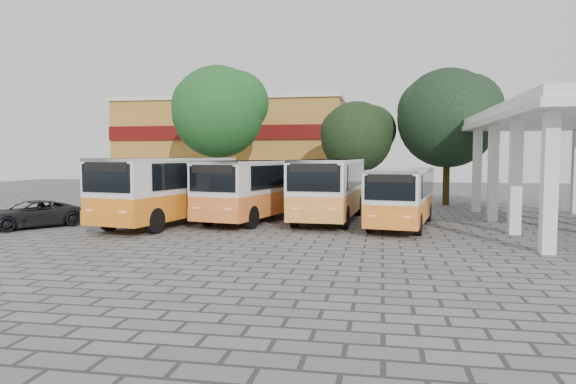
% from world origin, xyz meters
% --- Properties ---
extents(ground, '(90.00, 90.00, 0.00)m').
position_xyz_m(ground, '(0.00, 0.00, 0.00)').
color(ground, '#5F5F5F').
rests_on(ground, ground).
extents(terminal_shelter, '(6.80, 15.80, 5.40)m').
position_xyz_m(terminal_shelter, '(10.50, 4.00, 4.91)').
color(terminal_shelter, silver).
rests_on(terminal_shelter, ground).
extents(shophouse_block, '(20.40, 10.40, 8.30)m').
position_xyz_m(shophouse_block, '(-11.00, 25.99, 4.16)').
color(shophouse_block, '#AE7229').
rests_on(shophouse_block, ground).
extents(bus_far_left, '(4.21, 9.08, 3.14)m').
position_xyz_m(bus_far_left, '(-7.44, 2.26, 1.81)').
color(bus_far_left, orange).
rests_on(bus_far_left, ground).
extents(bus_centre_left, '(4.18, 8.71, 3.00)m').
position_xyz_m(bus_centre_left, '(-3.75, 4.23, 1.73)').
color(bus_centre_left, orange).
rests_on(bus_centre_left, ground).
extents(bus_centre_right, '(3.10, 8.62, 3.06)m').
position_xyz_m(bus_centre_right, '(-0.10, 4.85, 1.77)').
color(bus_centre_right, orange).
rests_on(bus_centre_right, ground).
extents(bus_far_right, '(3.41, 7.64, 2.64)m').
position_xyz_m(bus_far_right, '(3.36, 3.24, 1.53)').
color(bus_far_right, orange).
rests_on(bus_far_right, ground).
extents(tree_left, '(6.80, 6.48, 9.58)m').
position_xyz_m(tree_left, '(-8.91, 14.49, 6.55)').
color(tree_left, '#482912').
rests_on(tree_left, ground).
extents(tree_middle, '(5.14, 4.89, 6.96)m').
position_xyz_m(tree_middle, '(0.77, 14.99, 4.67)').
color(tree_middle, '#493422').
rests_on(tree_middle, ground).
extents(tree_right, '(6.80, 6.48, 8.94)m').
position_xyz_m(tree_right, '(6.72, 14.60, 5.92)').
color(tree_right, '#39270F').
rests_on(tree_right, ground).
extents(parked_car, '(4.13, 4.74, 1.21)m').
position_xyz_m(parked_car, '(-13.13, -0.02, 0.61)').
color(parked_car, black).
rests_on(parked_car, ground).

